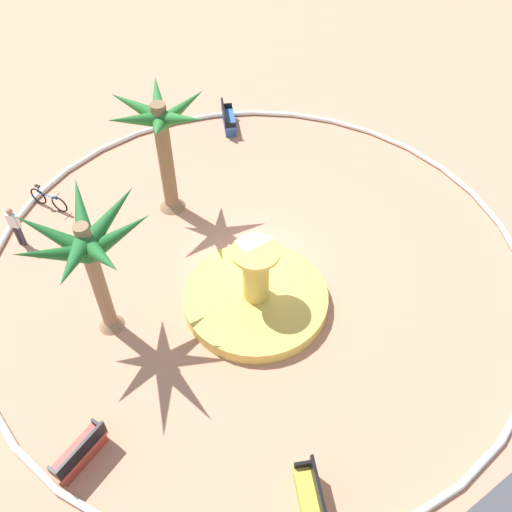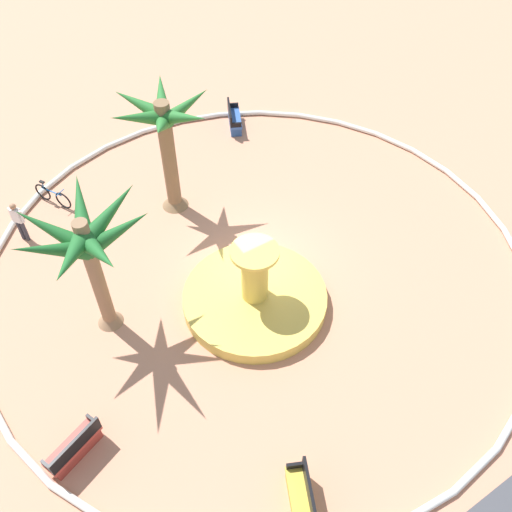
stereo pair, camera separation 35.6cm
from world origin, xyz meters
TOP-DOWN VIEW (x-y plane):
  - ground_plane at (0.00, 0.00)m, footprint 80.00×80.00m
  - plaza_curb at (0.00, 0.00)m, footprint 18.30×18.30m
  - fountain at (0.93, 1.34)m, footprint 4.58×4.58m
  - palm_tree_near_fountain at (0.94, -4.21)m, footprint 3.57×3.50m
  - palm_tree_by_curb at (5.10, -0.47)m, footprint 3.89×4.05m
  - bench_east at (3.37, 7.22)m, footprint 1.13×1.66m
  - bench_west at (-3.58, -7.33)m, footprint 1.16×1.66m
  - bench_north at (7.52, 3.00)m, footprint 1.67×1.05m
  - bicycle_red_frame at (4.71, -6.76)m, footprint 0.88×1.54m
  - person_cyclist_helmet at (6.21, -5.50)m, footprint 0.37×0.44m

SIDE VIEW (x-z plane):
  - ground_plane at x=0.00m, z-range 0.00..0.00m
  - plaza_curb at x=0.00m, z-range 0.00..0.20m
  - fountain at x=0.93m, z-range -0.90..1.58m
  - bench_east at x=3.37m, z-range -0.15..0.85m
  - bench_west at x=-3.58m, z-range -0.15..0.85m
  - bench_north at x=7.52m, z-range -0.15..0.85m
  - bicycle_red_frame at x=4.71m, z-range -0.09..0.86m
  - person_cyclist_helmet at x=6.21m, z-range 0.10..1.76m
  - palm_tree_near_fountain at x=0.94m, z-range 0.96..5.64m
  - palm_tree_by_curb at x=5.10m, z-range 1.17..5.76m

